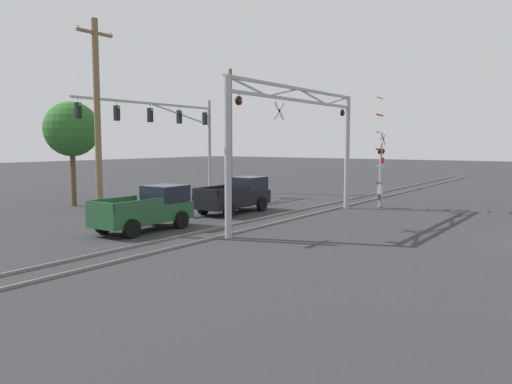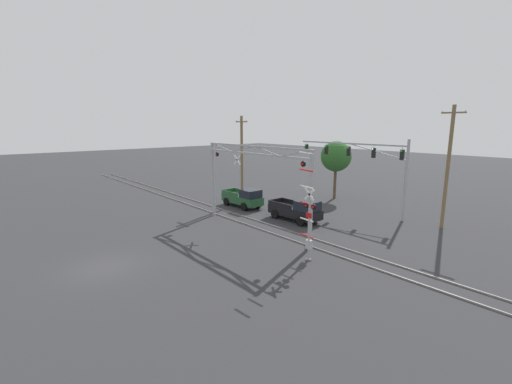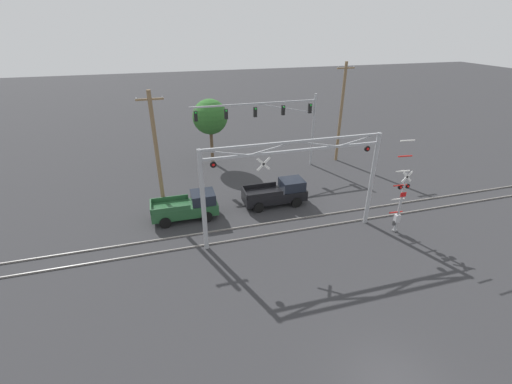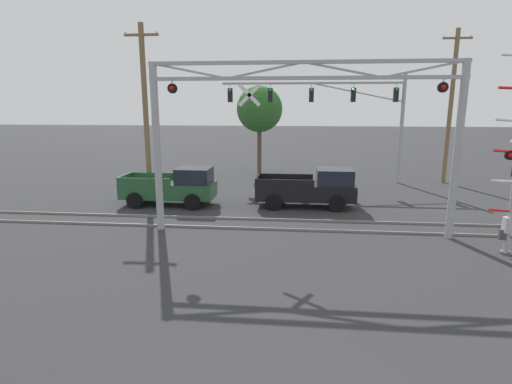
% 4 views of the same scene
% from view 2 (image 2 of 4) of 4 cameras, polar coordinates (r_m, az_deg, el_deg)
% --- Properties ---
extents(ground_plane, '(200.00, 200.00, 0.00)m').
position_cam_2_polar(ground_plane, '(22.61, -23.93, -11.44)').
color(ground_plane, '#303033').
extents(rail_track_near, '(80.00, 0.08, 0.10)m').
position_cam_2_polar(rail_track_near, '(28.04, 0.13, -6.01)').
color(rail_track_near, gray).
rests_on(rail_track_near, ground_plane).
extents(rail_track_far, '(80.00, 0.08, 0.10)m').
position_cam_2_polar(rail_track_far, '(28.95, 2.29, -5.46)').
color(rail_track_far, gray).
rests_on(rail_track_far, ground_plane).
extents(crossing_gantry, '(11.95, 0.31, 6.75)m').
position_cam_2_polar(crossing_gantry, '(26.91, -0.33, 2.67)').
color(crossing_gantry, '#9EA0A5').
rests_on(crossing_gantry, ground_plane).
extents(crossing_signal_mast, '(1.40, 0.35, 6.73)m').
position_cam_2_polar(crossing_signal_mast, '(21.26, 8.79, -5.19)').
color(crossing_signal_mast, '#9EA0A5').
rests_on(crossing_signal_mast, ground_plane).
extents(traffic_signal_span, '(11.94, 0.39, 7.13)m').
position_cam_2_polar(traffic_signal_span, '(33.66, 18.47, 5.08)').
color(traffic_signal_span, '#9EA0A5').
rests_on(traffic_signal_span, ground_plane).
extents(pickup_truck_lead, '(5.00, 2.07, 1.98)m').
position_cam_2_polar(pickup_truck_lead, '(30.18, 6.86, -3.04)').
color(pickup_truck_lead, black).
rests_on(pickup_truck_lead, ground_plane).
extents(pickup_truck_following, '(4.79, 2.07, 1.98)m').
position_cam_2_polar(pickup_truck_following, '(35.02, -2.06, -0.99)').
color(pickup_truck_following, '#23512D').
rests_on(pickup_truck_following, ground_plane).
extents(utility_pole_left, '(1.80, 0.28, 9.23)m').
position_cam_2_polar(utility_pole_left, '(36.49, -2.38, 5.53)').
color(utility_pole_left, brown).
rests_on(utility_pole_left, ground_plane).
extents(utility_pole_right, '(1.80, 0.28, 9.84)m').
position_cam_2_polar(utility_pole_right, '(31.20, 29.34, 3.73)').
color(utility_pole_right, brown).
rests_on(utility_pole_right, ground_plane).
extents(background_tree_beyond_span, '(3.42, 3.42, 6.56)m').
position_cam_2_polar(background_tree_beyond_span, '(39.61, 13.20, 5.77)').
color(background_tree_beyond_span, brown).
rests_on(background_tree_beyond_span, ground_plane).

